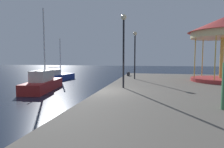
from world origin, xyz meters
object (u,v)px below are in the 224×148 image
object	(u,v)px
carousel	(223,34)
bollard_center	(129,74)
sailboat_red	(43,83)
sailboat_blue	(55,76)
lamp_post_near_edge	(124,39)
bollard_south	(128,74)
lamp_post_mid_promenade	(135,47)

from	to	relation	value
carousel	bollard_center	xyz separation A→B (m)	(-8.12, 3.99, -3.70)
carousel	bollard_center	distance (m)	9.78
sailboat_red	sailboat_blue	size ratio (longest dim) A/B	1.23
bollard_center	lamp_post_near_edge	bearing A→B (deg)	-85.30
sailboat_red	bollard_center	bearing A→B (deg)	45.99
lamp_post_near_edge	bollard_south	distance (m)	8.83
sailboat_blue	carousel	xyz separation A→B (m)	(17.16, -3.79, 4.16)
carousel	bollard_south	distance (m)	9.57
sailboat_blue	lamp_post_mid_promenade	size ratio (longest dim) A/B	1.30
carousel	bollard_south	xyz separation A→B (m)	(-8.15, 3.39, -3.70)
sailboat_blue	lamp_post_near_edge	distance (m)	13.50
sailboat_blue	lamp_post_mid_promenade	distance (m)	11.01
lamp_post_near_edge	lamp_post_mid_promenade	size ratio (longest dim) A/B	1.07
sailboat_blue	bollard_south	world-z (taller)	sailboat_blue
bollard_south	carousel	bearing A→B (deg)	-22.58
bollard_center	bollard_south	world-z (taller)	same
lamp_post_mid_promenade	bollard_south	size ratio (longest dim) A/B	10.98
lamp_post_mid_promenade	bollard_center	bearing A→B (deg)	105.62
bollard_south	sailboat_red	bearing A→B (deg)	-136.54
sailboat_blue	lamp_post_mid_promenade	xyz separation A→B (m)	(10.00, -3.25, 3.26)
sailboat_red	lamp_post_near_edge	world-z (taller)	sailboat_red
bollard_south	lamp_post_mid_promenade	bearing A→B (deg)	-70.74
carousel	lamp_post_near_edge	bearing A→B (deg)	-146.55
sailboat_blue	lamp_post_near_edge	bearing A→B (deg)	-41.60
lamp_post_mid_promenade	bollard_south	bearing A→B (deg)	109.26
carousel	bollard_center	bearing A→B (deg)	153.83
lamp_post_near_edge	carousel	bearing A→B (deg)	33.45
sailboat_red	lamp_post_mid_promenade	size ratio (longest dim) A/B	1.59
sailboat_red	sailboat_blue	distance (m)	7.01
carousel	lamp_post_mid_promenade	xyz separation A→B (m)	(-7.16, 0.54, -0.90)
carousel	sailboat_red	bearing A→B (deg)	-169.34
bollard_center	lamp_post_mid_promenade	bearing A→B (deg)	-74.38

